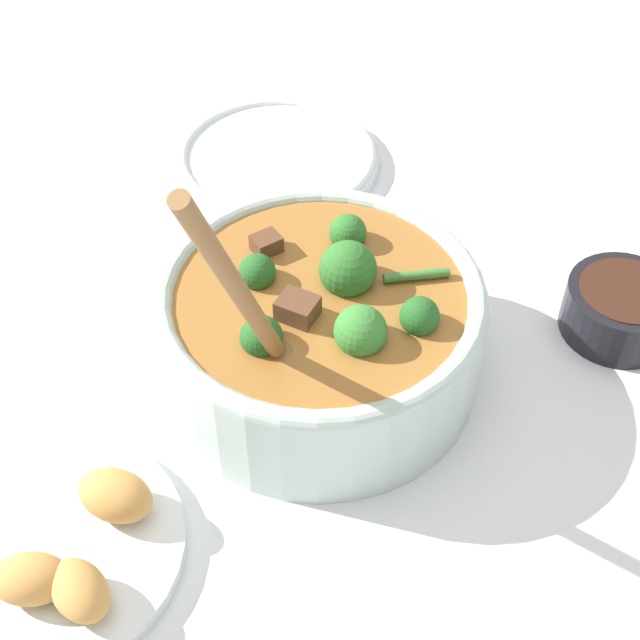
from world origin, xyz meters
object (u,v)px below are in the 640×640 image
at_px(stew_bowl, 320,326).
at_px(empty_plate, 277,157).
at_px(condiment_bowl, 622,307).
at_px(food_plate, 56,549).

bearing_deg(stew_bowl, empty_plate, 111.00).
height_order(condiment_bowl, food_plate, same).
height_order(stew_bowl, food_plate, stew_bowl).
relative_size(stew_bowl, condiment_bowl, 2.99).
height_order(empty_plate, food_plate, food_plate).
bearing_deg(condiment_bowl, empty_plate, 153.82).
xyz_separation_m(empty_plate, food_plate, (-0.04, -0.45, 0.00)).
bearing_deg(stew_bowl, food_plate, -124.76).
height_order(stew_bowl, condiment_bowl, stew_bowl).
xyz_separation_m(condiment_bowl, empty_plate, (-0.33, 0.16, -0.02)).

